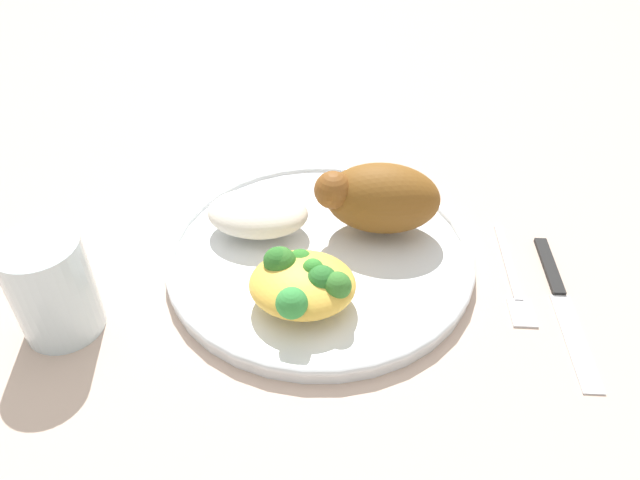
# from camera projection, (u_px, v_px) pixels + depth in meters

# --- Properties ---
(ground_plane) EXTENTS (2.00, 2.00, 0.00)m
(ground_plane) POSITION_uv_depth(u_px,v_px,m) (320.00, 261.00, 0.59)
(ground_plane) COLOR #C8AD9C
(plate) EXTENTS (0.30, 0.30, 0.02)m
(plate) POSITION_uv_depth(u_px,v_px,m) (320.00, 254.00, 0.58)
(plate) COLOR white
(plate) RESTS_ON ground_plane
(roasted_chicken) EXTENTS (0.12, 0.07, 0.07)m
(roasted_chicken) POSITION_uv_depth(u_px,v_px,m) (378.00, 198.00, 0.58)
(roasted_chicken) COLOR brown
(roasted_chicken) RESTS_ON plate
(rice_pile) EXTENTS (0.10, 0.07, 0.04)m
(rice_pile) POSITION_uv_depth(u_px,v_px,m) (258.00, 213.00, 0.59)
(rice_pile) COLOR white
(rice_pile) RESTS_ON plate
(mac_cheese_with_broccoli) EXTENTS (0.09, 0.09, 0.05)m
(mac_cheese_with_broccoli) POSITION_uv_depth(u_px,v_px,m) (302.00, 281.00, 0.51)
(mac_cheese_with_broccoli) COLOR #F2BE48
(mac_cheese_with_broccoli) RESTS_ON plate
(fork) EXTENTS (0.02, 0.14, 0.01)m
(fork) POSITION_uv_depth(u_px,v_px,m) (513.00, 278.00, 0.57)
(fork) COLOR silver
(fork) RESTS_ON ground_plane
(knife) EXTENTS (0.02, 0.19, 0.01)m
(knife) POSITION_uv_depth(u_px,v_px,m) (560.00, 293.00, 0.55)
(knife) COLOR black
(knife) RESTS_ON ground_plane
(water_glass) EXTENTS (0.07, 0.07, 0.09)m
(water_glass) POSITION_uv_depth(u_px,v_px,m) (52.00, 288.00, 0.49)
(water_glass) COLOR silver
(water_glass) RESTS_ON ground_plane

